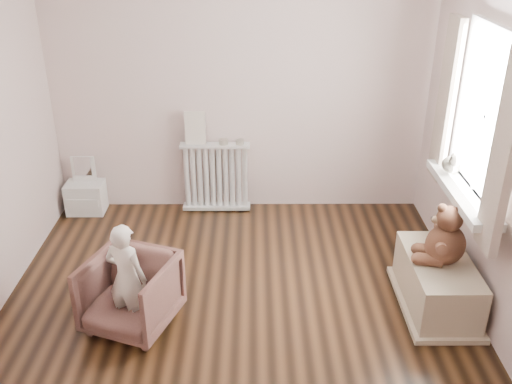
{
  "coord_description": "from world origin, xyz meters",
  "views": [
    {
      "loc": [
        0.13,
        -3.46,
        2.72
      ],
      "look_at": [
        0.15,
        0.45,
        0.8
      ],
      "focal_mm": 40.0,
      "sensor_mm": 36.0,
      "label": 1
    }
  ],
  "objects_px": {
    "radiator": "(216,175)",
    "toy_bench": "(437,283)",
    "toy_vanity": "(84,187)",
    "plush_cat": "(452,161)",
    "armchair": "(130,293)",
    "child": "(127,278)",
    "teddy_bear": "(448,231)"
  },
  "relations": [
    {
      "from": "toy_vanity",
      "to": "radiator",
      "type": "bearing_deg",
      "value": 1.31
    },
    {
      "from": "radiator",
      "to": "plush_cat",
      "type": "bearing_deg",
      "value": -30.17
    },
    {
      "from": "toy_bench",
      "to": "toy_vanity",
      "type": "bearing_deg",
      "value": 153.19
    },
    {
      "from": "radiator",
      "to": "teddy_bear",
      "type": "relative_size",
      "value": 1.54
    },
    {
      "from": "armchair",
      "to": "toy_bench",
      "type": "xyz_separation_m",
      "value": [
        2.27,
        0.22,
        -0.07
      ]
    },
    {
      "from": "teddy_bear",
      "to": "plush_cat",
      "type": "bearing_deg",
      "value": 88.32
    },
    {
      "from": "armchair",
      "to": "teddy_bear",
      "type": "xyz_separation_m",
      "value": [
        2.28,
        0.2,
        0.4
      ]
    },
    {
      "from": "teddy_bear",
      "to": "plush_cat",
      "type": "relative_size",
      "value": 2.08
    },
    {
      "from": "child",
      "to": "toy_bench",
      "type": "distance_m",
      "value": 2.3
    },
    {
      "from": "armchair",
      "to": "plush_cat",
      "type": "height_order",
      "value": "plush_cat"
    },
    {
      "from": "toy_bench",
      "to": "plush_cat",
      "type": "relative_size",
      "value": 3.86
    },
    {
      "from": "child",
      "to": "teddy_bear",
      "type": "bearing_deg",
      "value": -153.53
    },
    {
      "from": "radiator",
      "to": "toy_bench",
      "type": "relative_size",
      "value": 0.83
    },
    {
      "from": "armchair",
      "to": "teddy_bear",
      "type": "distance_m",
      "value": 2.32
    },
    {
      "from": "toy_bench",
      "to": "child",
      "type": "bearing_deg",
      "value": -173.34
    },
    {
      "from": "radiator",
      "to": "child",
      "type": "bearing_deg",
      "value": -105.47
    },
    {
      "from": "child",
      "to": "toy_bench",
      "type": "xyz_separation_m",
      "value": [
        2.27,
        0.27,
        -0.24
      ]
    },
    {
      "from": "radiator",
      "to": "plush_cat",
      "type": "xyz_separation_m",
      "value": [
        1.9,
        -1.11,
        0.61
      ]
    },
    {
      "from": "child",
      "to": "toy_bench",
      "type": "bearing_deg",
      "value": -153.02
    },
    {
      "from": "armchair",
      "to": "child",
      "type": "relative_size",
      "value": 0.71
    },
    {
      "from": "toy_vanity",
      "to": "child",
      "type": "height_order",
      "value": "child"
    },
    {
      "from": "toy_vanity",
      "to": "teddy_bear",
      "type": "height_order",
      "value": "teddy_bear"
    },
    {
      "from": "radiator",
      "to": "plush_cat",
      "type": "distance_m",
      "value": 2.28
    },
    {
      "from": "plush_cat",
      "to": "child",
      "type": "bearing_deg",
      "value": -176.02
    },
    {
      "from": "radiator",
      "to": "child",
      "type": "xyz_separation_m",
      "value": [
        -0.51,
        -1.85,
        0.05
      ]
    },
    {
      "from": "toy_bench",
      "to": "plush_cat",
      "type": "height_order",
      "value": "plush_cat"
    },
    {
      "from": "armchair",
      "to": "child",
      "type": "height_order",
      "value": "child"
    },
    {
      "from": "child",
      "to": "plush_cat",
      "type": "height_order",
      "value": "plush_cat"
    },
    {
      "from": "radiator",
      "to": "armchair",
      "type": "distance_m",
      "value": 1.87
    },
    {
      "from": "radiator",
      "to": "toy_vanity",
      "type": "xyz_separation_m",
      "value": [
        -1.31,
        -0.03,
        -0.11
      ]
    },
    {
      "from": "toy_vanity",
      "to": "plush_cat",
      "type": "bearing_deg",
      "value": -18.52
    },
    {
      "from": "toy_bench",
      "to": "armchair",
      "type": "bearing_deg",
      "value": -174.59
    }
  ]
}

